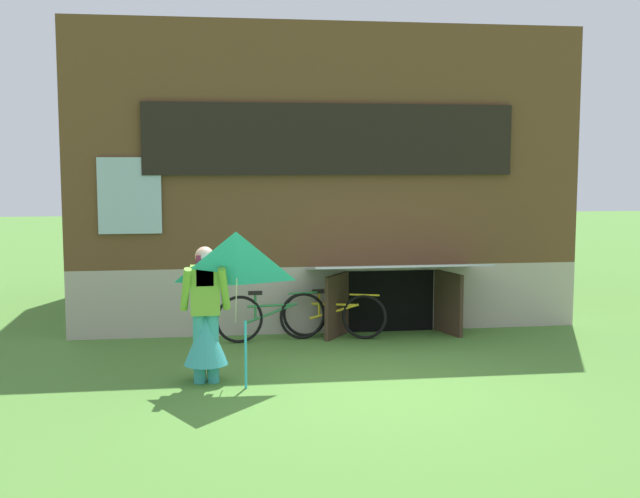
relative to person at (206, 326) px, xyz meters
The scene contains 6 objects.
ground_plane 2.05m from the person, 14.25° to the right, with size 60.00×60.00×0.00m, color #4C7F33.
log_house 5.73m from the person, 70.04° to the left, with size 7.80×6.39×4.65m.
person is the anchor object (origin of this frame).
kite 0.96m from the person, 58.61° to the right, with size 1.03×1.00×1.73m.
bicycle_yellow 2.87m from the person, 49.18° to the left, with size 1.50×0.53×0.71m.
bicycle_green 2.30m from the person, 65.89° to the left, with size 1.62×0.27×0.74m.
Camera 1 is at (-1.83, -8.83, 2.61)m, focal length 44.93 mm.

